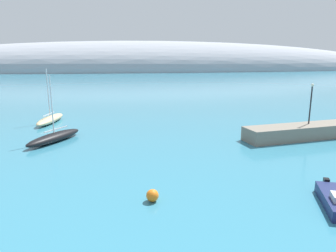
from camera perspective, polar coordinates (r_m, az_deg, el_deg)
name	(u,v)px	position (r m, az deg, el deg)	size (l,w,h in m)	color
breakwater_rocks	(328,129)	(41.94, 27.25, -0.56)	(21.79, 3.07, 1.60)	gray
distant_ridge	(150,71)	(211.92, -3.39, 10.11)	(362.63, 65.74, 38.48)	#999EA8
sailboat_sand_mid_mooring	(50,119)	(47.83, -20.77, 1.19)	(3.51, 8.23, 7.70)	#C6B284
sailboat_black_outer_mooring	(54,137)	(37.01, -20.09, -1.92)	(5.72, 7.48, 7.41)	black
motorboat_navy_foreground	(336,201)	(22.96, 28.43, -11.93)	(3.25, 5.09, 1.13)	navy
mooring_buoy_orange	(152,195)	(20.99, -2.87, -12.60)	(0.83, 0.83, 0.83)	orange
harbor_lamp_post	(311,100)	(39.74, 24.74, 4.43)	(0.36, 0.36, 4.73)	black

